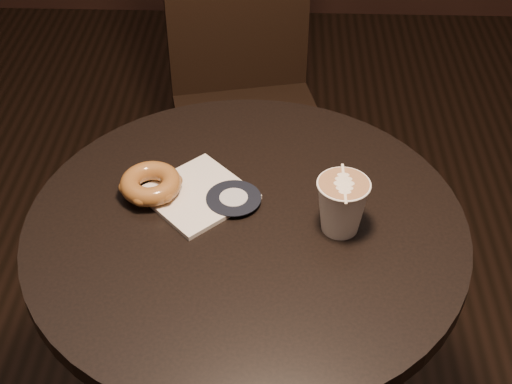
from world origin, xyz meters
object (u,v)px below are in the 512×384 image
chair (244,74)px  doughnut (151,184)px  pastry_bag (198,194)px  cafe_table (247,304)px  latte_cup (342,206)px

chair → doughnut: (-0.11, -0.75, 0.24)m
pastry_bag → cafe_table: bearing=-78.3°
doughnut → latte_cup: 0.31m
chair → doughnut: bearing=-111.3°
cafe_table → chair: 0.81m
cafe_table → doughnut: bearing=159.8°
pastry_bag → doughnut: bearing=136.0°
chair → doughnut: 0.80m
pastry_bag → latte_cup: size_ratio=1.65×
chair → pastry_bag: size_ratio=6.37×
pastry_bag → latte_cup: (0.23, -0.07, 0.04)m
doughnut → latte_cup: bearing=-12.7°
pastry_bag → doughnut: (-0.08, 0.00, 0.02)m
latte_cup → pastry_bag: bearing=163.6°
cafe_table → chair: size_ratio=0.79×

